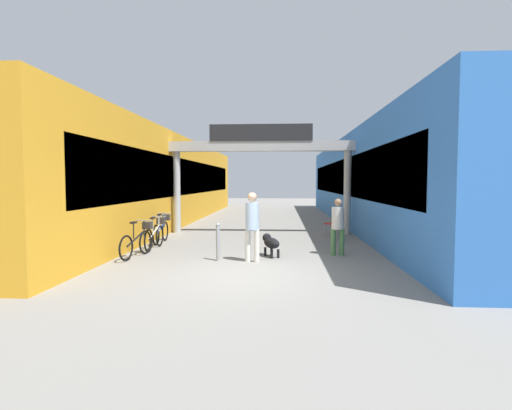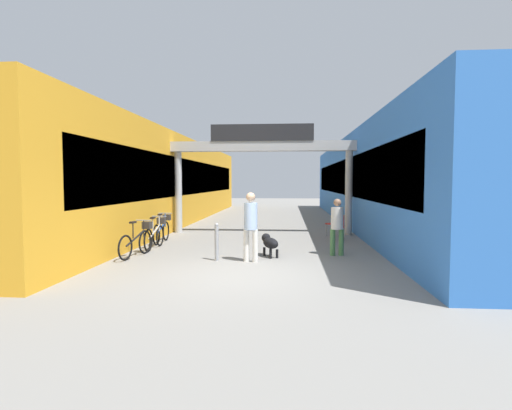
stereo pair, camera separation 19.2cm
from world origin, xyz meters
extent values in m
plane|color=gray|center=(0.00, 0.00, 0.00)|extent=(80.00, 80.00, 0.00)
cube|color=gold|center=(-5.10, 11.00, 2.04)|extent=(3.00, 26.00, 4.08)
cube|color=black|center=(-3.62, 11.00, 2.24)|extent=(0.04, 23.40, 1.63)
cube|color=blue|center=(5.10, 11.00, 2.04)|extent=(3.00, 26.00, 4.08)
cube|color=black|center=(3.62, 11.00, 2.24)|extent=(0.04, 23.40, 1.63)
cylinder|color=#B2B2B2|center=(-3.35, 7.05, 1.61)|extent=(0.28, 0.28, 3.22)
cylinder|color=#B2B2B2|center=(3.35, 7.05, 1.61)|extent=(0.28, 0.28, 3.22)
cube|color=#B2B2B2|center=(0.00, 7.05, 3.41)|extent=(7.40, 0.44, 0.38)
cube|color=#232326|center=(0.00, 6.85, 3.92)|extent=(3.96, 0.10, 0.64)
cylinder|color=silver|center=(-0.05, 1.49, 0.41)|extent=(0.17, 0.17, 0.82)
cylinder|color=silver|center=(0.18, 1.43, 0.41)|extent=(0.17, 0.17, 0.82)
cylinder|color=#A5BFE0|center=(0.06, 1.46, 1.16)|extent=(0.42, 0.42, 0.68)
sphere|color=tan|center=(0.06, 1.46, 1.65)|extent=(0.28, 0.28, 0.23)
cylinder|color=#4C7F47|center=(2.24, 2.50, 0.36)|extent=(0.16, 0.16, 0.73)
cylinder|color=#4C7F47|center=(2.48, 2.53, 0.36)|extent=(0.16, 0.16, 0.73)
cylinder|color=silver|center=(2.36, 2.51, 1.03)|extent=(0.38, 0.38, 0.60)
sphere|color=#8C664C|center=(2.36, 2.51, 1.47)|extent=(0.23, 0.23, 0.21)
ellipsoid|color=black|center=(0.54, 2.15, 0.38)|extent=(0.60, 0.79, 0.29)
sphere|color=black|center=(0.40, 2.45, 0.48)|extent=(0.33, 0.33, 0.25)
sphere|color=white|center=(0.45, 2.35, 0.36)|extent=(0.23, 0.23, 0.18)
cylinder|color=black|center=(0.36, 2.31, 0.12)|extent=(0.09, 0.09, 0.23)
cylinder|color=black|center=(0.53, 2.39, 0.12)|extent=(0.09, 0.09, 0.23)
cylinder|color=black|center=(0.55, 1.92, 0.12)|extent=(0.09, 0.09, 0.23)
cylinder|color=black|center=(0.72, 2.00, 0.12)|extent=(0.09, 0.09, 0.23)
torus|color=black|center=(-3.02, 2.35, 0.34)|extent=(0.15, 0.67, 0.67)
torus|color=black|center=(-3.18, 1.35, 0.34)|extent=(0.15, 0.67, 0.67)
cube|color=black|center=(-3.10, 1.85, 0.52)|extent=(0.18, 0.94, 0.34)
cylinder|color=black|center=(-3.12, 1.73, 0.74)|extent=(0.04, 0.04, 0.42)
cube|color=black|center=(-3.12, 1.73, 0.96)|extent=(0.13, 0.23, 0.05)
cylinder|color=black|center=(-3.03, 2.30, 0.72)|extent=(0.04, 0.04, 0.46)
cylinder|color=gray|center=(-3.03, 2.30, 0.96)|extent=(0.46, 0.10, 0.03)
cube|color=#332D28|center=(-3.00, 2.49, 0.80)|extent=(0.27, 0.23, 0.20)
torus|color=black|center=(-3.02, 3.68, 0.34)|extent=(0.06, 0.67, 0.67)
torus|color=black|center=(-3.04, 2.66, 0.34)|extent=(0.06, 0.67, 0.67)
cube|color=beige|center=(-3.03, 3.17, 0.52)|extent=(0.05, 0.94, 0.34)
cylinder|color=beige|center=(-3.03, 3.05, 0.74)|extent=(0.03, 0.03, 0.42)
cube|color=black|center=(-3.03, 3.05, 0.96)|extent=(0.10, 0.22, 0.05)
cylinder|color=beige|center=(-3.02, 3.62, 0.72)|extent=(0.03, 0.03, 0.46)
cylinder|color=gray|center=(-3.02, 3.62, 0.96)|extent=(0.46, 0.03, 0.03)
cube|color=#332D28|center=(-3.02, 3.82, 0.80)|extent=(0.24, 0.20, 0.20)
torus|color=black|center=(-3.19, 4.86, 0.34)|extent=(0.05, 0.67, 0.67)
torus|color=black|center=(-3.19, 3.84, 0.34)|extent=(0.05, 0.67, 0.67)
cube|color=#234C9E|center=(-3.19, 4.35, 0.52)|extent=(0.04, 0.94, 0.34)
cylinder|color=#234C9E|center=(-3.19, 4.23, 0.74)|extent=(0.03, 0.03, 0.42)
cube|color=black|center=(-3.19, 4.23, 0.96)|extent=(0.10, 0.22, 0.05)
cylinder|color=#234C9E|center=(-3.19, 4.80, 0.72)|extent=(0.03, 0.03, 0.46)
cylinder|color=gray|center=(-3.19, 4.80, 0.96)|extent=(0.46, 0.03, 0.03)
cube|color=#332D28|center=(-3.20, 5.00, 0.80)|extent=(0.24, 0.20, 0.20)
cylinder|color=gray|center=(-0.83, 1.54, 0.45)|extent=(0.10, 0.10, 0.90)
sphere|color=gray|center=(-0.83, 1.54, 0.93)|extent=(0.10, 0.10, 0.10)
cylinder|color=gray|center=(2.59, 5.57, 0.23)|extent=(0.03, 0.03, 0.45)
cylinder|color=gray|center=(2.93, 5.54, 0.23)|extent=(0.03, 0.03, 0.45)
cylinder|color=gray|center=(2.56, 5.23, 0.23)|extent=(0.03, 0.03, 0.45)
cylinder|color=gray|center=(2.90, 5.20, 0.23)|extent=(0.03, 0.03, 0.45)
cube|color=#B2231E|center=(2.75, 5.38, 0.47)|extent=(0.43, 0.43, 0.04)
cube|color=#B2231E|center=(2.73, 5.20, 0.69)|extent=(0.40, 0.07, 0.40)
cylinder|color=gray|center=(2.44, 6.42, 0.23)|extent=(0.04, 0.04, 0.45)
cylinder|color=gray|center=(2.69, 6.65, 0.23)|extent=(0.04, 0.04, 0.45)
cylinder|color=gray|center=(2.67, 6.17, 0.23)|extent=(0.04, 0.04, 0.45)
cylinder|color=gray|center=(2.92, 6.40, 0.23)|extent=(0.04, 0.04, 0.45)
cube|color=#B2231E|center=(2.68, 6.41, 0.47)|extent=(0.57, 0.57, 0.04)
cube|color=#B2231E|center=(2.80, 6.28, 0.69)|extent=(0.32, 0.30, 0.40)
camera|label=1|loc=(0.80, -8.57, 2.04)|focal=28.00mm
camera|label=2|loc=(0.99, -8.56, 2.04)|focal=28.00mm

